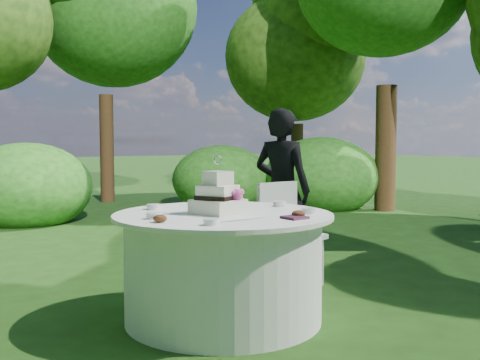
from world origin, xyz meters
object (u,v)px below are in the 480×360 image
at_px(napkins, 295,217).
at_px(table, 223,266).
at_px(cake, 218,197).
at_px(chair, 286,226).
at_px(guest, 282,190).

distance_m(napkins, table, 0.68).
bearing_deg(table, cake, 170.35).
relative_size(napkins, table, 0.09).
bearing_deg(napkins, chair, 50.49).
height_order(napkins, chair, chair).
relative_size(napkins, chair, 0.15).
height_order(guest, chair, guest).
xyz_separation_m(napkins, cake, (-0.25, 0.53, 0.10)).
bearing_deg(napkins, guest, 51.17).
height_order(guest, cake, guest).
distance_m(guest, cake, 1.65).
relative_size(napkins, guest, 0.09).
relative_size(guest, chair, 1.77).
xyz_separation_m(table, chair, (1.06, 0.52, 0.13)).
height_order(cake, chair, cake).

